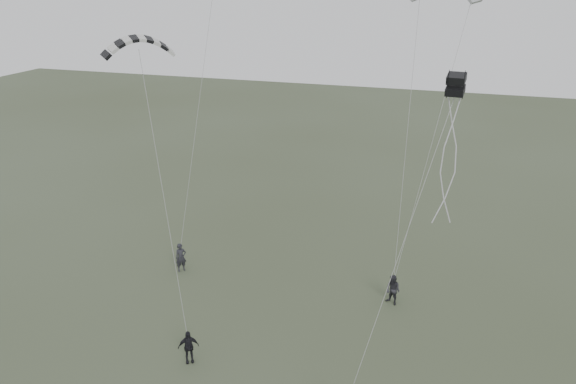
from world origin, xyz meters
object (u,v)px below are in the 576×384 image
(flyer_left, at_px, (181,257))
(flyer_center, at_px, (188,347))
(flyer_right, at_px, (393,290))
(kite_striped, at_px, (138,38))
(kite_box, at_px, (456,84))

(flyer_left, bearing_deg, flyer_center, -102.19)
(flyer_left, height_order, flyer_right, flyer_left)
(flyer_right, relative_size, flyer_center, 1.05)
(kite_striped, bearing_deg, flyer_right, -24.86)
(kite_box, bearing_deg, flyer_center, -160.10)
(flyer_right, height_order, kite_striped, kite_striped)
(flyer_right, relative_size, kite_striped, 0.53)
(flyer_left, relative_size, kite_striped, 0.55)
(flyer_right, relative_size, kite_box, 2.38)
(kite_striped, bearing_deg, kite_box, -47.91)
(flyer_center, bearing_deg, flyer_left, 86.48)
(flyer_left, bearing_deg, kite_striped, -120.25)
(flyer_left, distance_m, kite_box, 20.02)
(flyer_left, relative_size, flyer_center, 1.09)
(flyer_right, xyz_separation_m, kite_box, (2.20, -5.18, 12.27))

